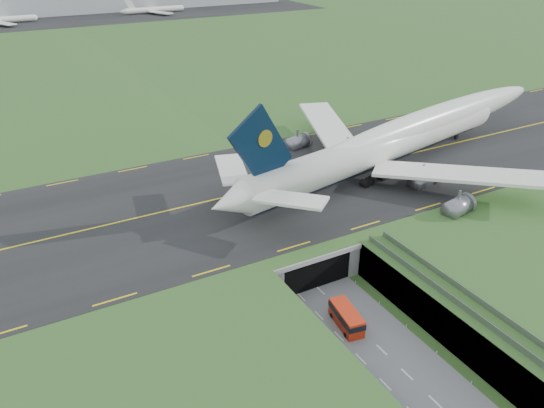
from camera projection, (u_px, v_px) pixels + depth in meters
ground at (347, 317)px, 77.47m from camera, size 900.00×900.00×0.00m
airfield_deck at (348, 301)px, 76.09m from camera, size 800.00×800.00×6.00m
trench_road at (379, 348)px, 71.58m from camera, size 12.00×75.00×0.20m
taxiway at (247, 192)px, 100.38m from camera, size 800.00×44.00×0.18m
tunnel_portal at (290, 245)px, 88.96m from camera, size 17.00×22.30×6.00m
guideway at (515, 344)px, 64.80m from camera, size 3.00×53.00×7.05m
jumbo_jet at (404, 137)px, 111.14m from camera, size 99.16×62.11×20.99m
shuttle_tram at (346, 318)px, 75.03m from camera, size 3.57×7.08×2.78m
cargo_terminal at (42, 0)px, 304.27m from camera, size 320.00×67.00×15.60m
distant_hills at (107, 2)px, 441.68m from camera, size 700.00×91.00×60.00m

